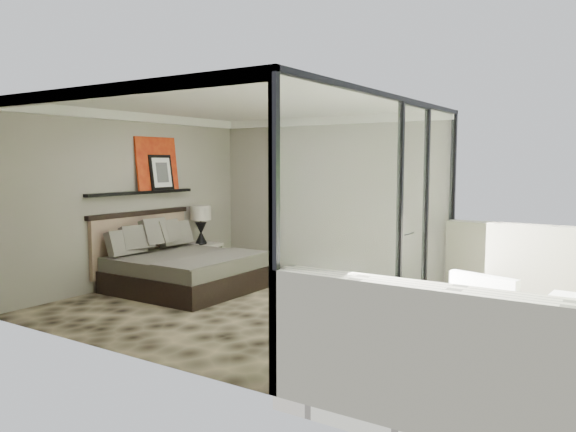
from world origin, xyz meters
The scene contains 14 objects.
floor centered at (0.00, 0.00, 0.00)m, with size 5.00×5.00×0.00m, color black.
ceiling centered at (0.00, 0.00, 2.79)m, with size 4.50×5.00×0.02m, color silver.
back_wall centered at (0.00, 2.49, 1.40)m, with size 4.50×0.02×2.80m, color gray.
left_wall centered at (-2.24, 0.00, 1.40)m, with size 0.02×5.00×2.80m, color gray.
glass_wall centered at (2.25, 0.00, 1.40)m, with size 0.08×5.00×2.80m, color white.
terrace_slab centered at (3.75, 0.00, -0.06)m, with size 3.00×5.00×0.12m, color #B9AE9E.
picture_ledge centered at (-2.18, 0.10, 1.50)m, with size 0.12×2.20×0.05m, color black.
bed centered at (-1.29, 0.06, 0.34)m, with size 2.06×2.00×1.14m.
nightstand centered at (-1.98, 1.31, 0.29)m, with size 0.57×0.57×0.57m, color black.
table_lamp centered at (-2.00, 1.33, 0.96)m, with size 0.38×0.38×0.69m.
abstract_canvas centered at (-2.19, 0.46, 1.97)m, with size 0.04×0.90×0.90m, color #9E0D0F.
framed_print centered at (-2.14, 0.50, 1.82)m, with size 0.03×0.50×0.60m, color black.
ottoman centered at (4.19, 0.70, 0.24)m, with size 0.48×0.48×0.48m, color white.
lounger centered at (3.07, -0.30, 0.21)m, with size 1.27×1.88×0.67m.
Camera 1 is at (4.91, -6.32, 2.01)m, focal length 35.00 mm.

